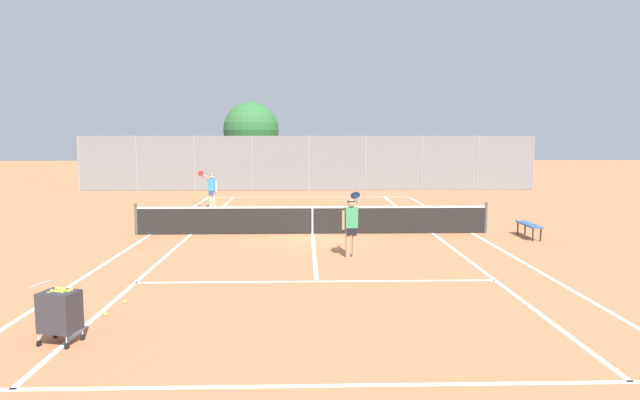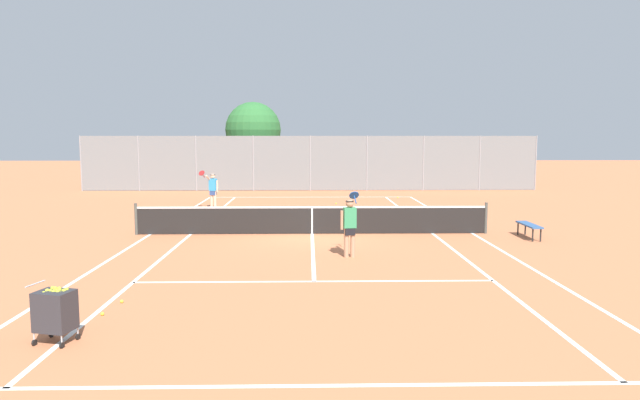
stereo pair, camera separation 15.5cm
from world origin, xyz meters
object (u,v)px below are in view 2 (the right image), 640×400
loose_tennis_ball_2 (336,203)px  loose_tennis_ball_3 (122,301)px  ball_cart (55,310)px  player_near_side (350,224)px  courtside_bench (529,226)px  loose_tennis_ball_1 (102,314)px  loose_tennis_ball_0 (398,198)px  tree_behind_left (252,131)px  tennis_net (312,219)px  player_far_left (213,188)px

loose_tennis_ball_2 → loose_tennis_ball_3: size_ratio=1.00×
ball_cart → loose_tennis_ball_3: size_ratio=14.58×
player_near_side → loose_tennis_ball_2: player_near_side is taller
player_near_side → courtside_bench: size_ratio=1.18×
loose_tennis_ball_1 → ball_cart: bearing=-99.7°
loose_tennis_ball_0 → loose_tennis_ball_3: bearing=-114.0°
loose_tennis_ball_2 → loose_tennis_ball_0: bearing=37.4°
loose_tennis_ball_1 → tree_behind_left: tree_behind_left is taller
tennis_net → loose_tennis_ball_2: bearing=81.8°
tennis_net → tree_behind_left: (-3.88, 19.38, 3.17)m
player_far_left → loose_tennis_ball_2: player_far_left is taller
ball_cart → loose_tennis_ball_3: 2.27m
player_far_left → loose_tennis_ball_2: size_ratio=26.88×
player_far_left → tennis_net: bearing=-57.4°
player_near_side → loose_tennis_ball_1: (-4.96, -5.06, -0.89)m
loose_tennis_ball_1 → courtside_bench: size_ratio=0.04×
loose_tennis_ball_0 → tree_behind_left: tree_behind_left is taller
loose_tennis_ball_1 → loose_tennis_ball_3: same height
ball_cart → loose_tennis_ball_2: size_ratio=14.58×
ball_cart → loose_tennis_ball_3: bearing=81.2°
ball_cart → loose_tennis_ball_1: ball_cart is taller
loose_tennis_ball_3 → loose_tennis_ball_2: bearing=73.0°
loose_tennis_ball_3 → loose_tennis_ball_0: bearing=66.0°
player_near_side → loose_tennis_ball_3: size_ratio=26.88×
courtside_bench → ball_cart: bearing=-140.6°
loose_tennis_ball_1 → tree_behind_left: (0.08, 28.20, 3.65)m
player_far_left → courtside_bench: 14.12m
tennis_net → player_far_left: bearing=122.6°
tennis_net → loose_tennis_ball_0: 12.23m
tennis_net → loose_tennis_ball_1: size_ratio=181.82×
player_far_left → courtside_bench: player_far_left is taller
courtside_bench → loose_tennis_ball_1: bearing=-144.4°
loose_tennis_ball_1 → loose_tennis_ball_3: (0.10, 0.80, 0.00)m
tennis_net → courtside_bench: tennis_net is taller
loose_tennis_ball_3 → tree_behind_left: (-0.02, 27.40, 3.65)m
tennis_net → loose_tennis_ball_3: (-3.86, -8.02, -0.48)m
player_near_side → courtside_bench: player_near_side is taller
player_far_left → tree_behind_left: size_ratio=0.32×
tennis_net → loose_tennis_ball_1: bearing=-114.2°
player_far_left → loose_tennis_ball_3: bearing=-87.5°
tennis_net → tree_behind_left: bearing=101.3°
player_near_side → loose_tennis_ball_3: 6.52m
loose_tennis_ball_3 → courtside_bench: size_ratio=0.04×
tennis_net → player_far_left: (-4.53, 7.09, 0.42)m
player_far_left → loose_tennis_ball_3: player_far_left is taller
loose_tennis_ball_3 → courtside_bench: bearing=33.0°
tennis_net → tree_behind_left: size_ratio=2.14×
tennis_net → player_far_left: player_far_left is taller
player_near_side → loose_tennis_ball_0: (3.71, 15.03, -0.89)m
player_far_left → tree_behind_left: (0.65, 12.29, 2.75)m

